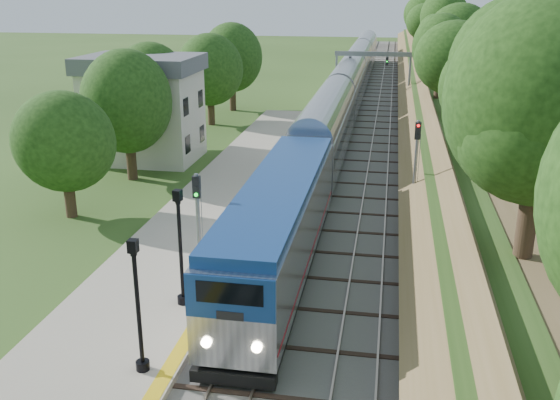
% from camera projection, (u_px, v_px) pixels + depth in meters
% --- Properties ---
extents(trackbed, '(9.50, 170.00, 0.28)m').
position_uv_depth(trackbed, '(368.00, 100.00, 74.34)').
color(trackbed, '#4C4944').
rests_on(trackbed, ground).
extents(platform, '(6.40, 68.00, 0.38)m').
position_uv_depth(platform, '(203.00, 228.00, 34.52)').
color(platform, '#A69B86').
rests_on(platform, ground).
extents(yellow_stripe, '(0.55, 68.00, 0.01)m').
position_uv_depth(yellow_stripe, '(253.00, 228.00, 33.98)').
color(yellow_stripe, gold).
rests_on(yellow_stripe, platform).
extents(embankment, '(10.64, 170.00, 11.70)m').
position_uv_depth(embankment, '(442.00, 86.00, 72.34)').
color(embankment, brown).
rests_on(embankment, ground).
extents(station_building, '(8.60, 6.60, 8.00)m').
position_uv_depth(station_building, '(144.00, 108.00, 47.76)').
color(station_building, beige).
rests_on(station_building, ground).
extents(signal_gantry, '(8.40, 0.38, 6.20)m').
position_uv_depth(signal_gantry, '(373.00, 65.00, 68.05)').
color(signal_gantry, slate).
rests_on(signal_gantry, ground).
extents(trees_behind_platform, '(7.82, 53.32, 7.21)m').
position_uv_depth(trees_behind_platform, '(129.00, 129.00, 38.45)').
color(trees_behind_platform, '#332316').
rests_on(trees_behind_platform, ground).
extents(train, '(3.01, 100.07, 4.42)m').
position_uv_depth(train, '(347.00, 93.00, 65.74)').
color(train, black).
rests_on(train, trackbed).
extents(lamppost_mid, '(0.48, 0.48, 4.83)m').
position_uv_depth(lamppost_mid, '(139.00, 314.00, 20.74)').
color(lamppost_mid, black).
rests_on(lamppost_mid, platform).
extents(lamppost_far, '(0.49, 0.49, 4.96)m').
position_uv_depth(lamppost_far, '(181.00, 254.00, 25.22)').
color(lamppost_far, black).
rests_on(lamppost_far, platform).
extents(signal_platform, '(0.31, 0.25, 5.35)m').
position_uv_depth(signal_platform, '(198.00, 222.00, 25.73)').
color(signal_platform, slate).
rests_on(signal_platform, platform).
extents(signal_farside, '(0.32, 0.26, 5.89)m').
position_uv_depth(signal_farside, '(416.00, 161.00, 34.42)').
color(signal_farside, slate).
rests_on(signal_farside, ground).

